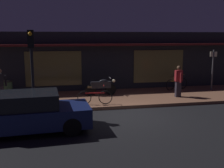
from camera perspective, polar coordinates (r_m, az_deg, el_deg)
ground_plane at (r=11.62m, az=3.66°, el=-6.64°), size 60.00×60.00×0.00m
sidewalk_slab at (r=14.42m, az=0.61°, el=-2.97°), size 18.00×4.00×0.15m
storefront_building at (r=17.44m, az=-1.66°, el=5.08°), size 18.00×3.30×3.60m
motorcycle at (r=14.66m, az=-2.28°, el=-0.48°), size 1.70×0.55×0.97m
bicycle_parked at (r=16.66m, az=13.61°, el=0.06°), size 1.60×0.59×0.91m
bicycle_extra at (r=12.73m, az=-3.67°, el=-2.77°), size 1.65×0.42×0.91m
person_photographer at (r=13.97m, az=-22.68°, el=-0.21°), size 0.59×0.44×1.67m
person_bystander at (r=14.62m, az=13.96°, el=0.71°), size 0.39×0.61×1.67m
sign_post at (r=17.09m, az=20.66°, el=3.33°), size 0.44×0.09×2.40m
trash_bin at (r=15.06m, az=-21.21°, el=-0.98°), size 0.48×0.48×0.93m
traffic_light_pole at (r=11.30m, az=-16.74°, el=5.28°), size 0.24×0.33×3.60m
parked_car_near at (r=9.91m, az=-17.13°, el=-5.83°), size 4.19×1.98×1.42m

